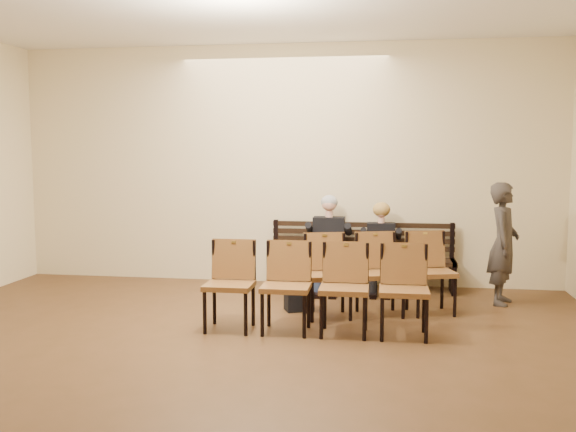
# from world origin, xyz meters

# --- Properties ---
(ground) EXTENTS (10.00, 10.00, 0.00)m
(ground) POSITION_xyz_m (0.00, 0.00, 0.00)
(ground) COLOR #53341C
(ground) RESTS_ON ground
(room_walls) EXTENTS (8.02, 10.01, 3.51)m
(room_walls) POSITION_xyz_m (0.00, 0.79, 2.54)
(room_walls) COLOR beige
(room_walls) RESTS_ON ground
(bench) EXTENTS (2.60, 0.90, 0.45)m
(bench) POSITION_xyz_m (1.16, 4.65, 0.23)
(bench) COLOR black
(bench) RESTS_ON ground
(seated_man) EXTENTS (0.55, 0.76, 1.31)m
(seated_man) POSITION_xyz_m (0.70, 4.53, 0.66)
(seated_man) COLOR black
(seated_man) RESTS_ON ground
(seated_woman) EXTENTS (0.48, 0.66, 1.12)m
(seated_woman) POSITION_xyz_m (1.43, 4.53, 0.56)
(seated_woman) COLOR black
(seated_woman) RESTS_ON ground
(laptop) EXTENTS (0.37, 0.31, 0.25)m
(laptop) POSITION_xyz_m (0.74, 4.39, 0.58)
(laptop) COLOR silver
(laptop) RESTS_ON bench
(water_bottle) EXTENTS (0.08, 0.08, 0.22)m
(water_bottle) POSITION_xyz_m (1.58, 4.29, 0.56)
(water_bottle) COLOR silver
(water_bottle) RESTS_ON bench
(bag) EXTENTS (0.40, 0.34, 0.25)m
(bag) POSITION_xyz_m (0.45, 3.34, 0.12)
(bag) COLOR black
(bag) RESTS_ON ground
(passerby) EXTENTS (0.59, 0.75, 1.80)m
(passerby) POSITION_xyz_m (2.98, 4.08, 0.90)
(passerby) COLOR #332E2A
(passerby) RESTS_ON ground
(chair_row_front) EXTENTS (2.40, 0.56, 0.99)m
(chair_row_front) POSITION_xyz_m (0.75, 2.39, 0.49)
(chair_row_front) COLOR brown
(chair_row_front) RESTS_ON ground
(chair_row_back) EXTENTS (1.86, 1.03, 0.99)m
(chair_row_back) POSITION_xyz_m (1.44, 3.26, 0.50)
(chair_row_back) COLOR brown
(chair_row_back) RESTS_ON ground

